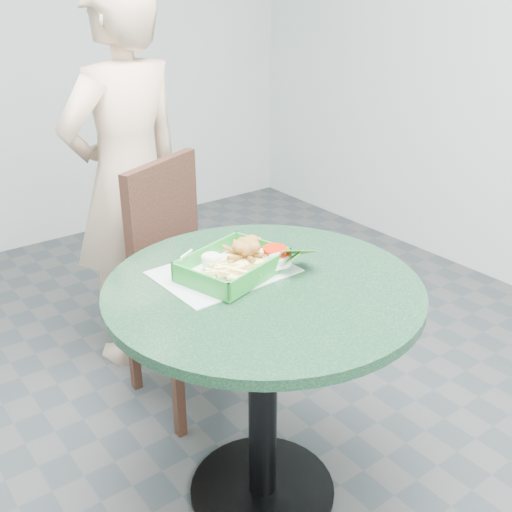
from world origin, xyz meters
TOP-DOWN VIEW (x-y plane):
  - floor at (0.00, 0.00)m, footprint 4.00×5.00m
  - cafe_table at (0.00, 0.00)m, footprint 0.89×0.89m
  - dining_chair at (0.10, 0.66)m, footprint 0.41×0.41m
  - diner_person at (0.09, 1.01)m, footprint 0.67×0.51m
  - placemat at (-0.05, 0.13)m, footprint 0.38×0.29m
  - food_basket at (-0.03, 0.10)m, footprint 0.28×0.21m
  - crab_sandwich at (0.03, 0.10)m, footprint 0.13×0.13m
  - fries_pile at (-0.08, 0.07)m, footprint 0.13×0.14m
  - sauce_ramekin at (-0.08, 0.14)m, footprint 0.05×0.05m
  - garnish_cup at (0.08, 0.01)m, footprint 0.13×0.12m

SIDE VIEW (x-z plane):
  - floor at x=0.00m, z-range -0.01..0.01m
  - dining_chair at x=0.10m, z-range 0.07..1.00m
  - cafe_table at x=0.00m, z-range 0.21..0.96m
  - placemat at x=-0.05m, z-range 0.75..0.75m
  - food_basket at x=-0.03m, z-range 0.74..0.80m
  - fries_pile at x=-0.08m, z-range 0.77..0.81m
  - garnish_cup at x=0.08m, z-range 0.77..0.82m
  - sauce_ramekin at x=-0.08m, z-range 0.78..0.81m
  - crab_sandwich at x=0.03m, z-range 0.76..0.84m
  - diner_person at x=0.09m, z-range 0.00..1.66m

